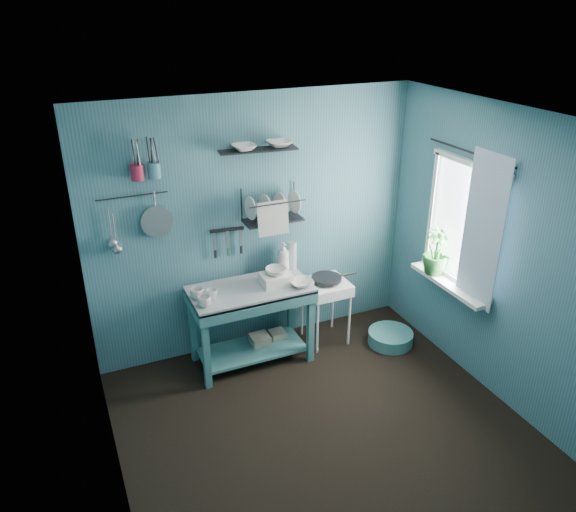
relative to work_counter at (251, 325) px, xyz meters
name	(u,v)px	position (x,y,z in m)	size (l,w,h in m)	color
floor	(324,429)	(0.20, -1.15, -0.40)	(3.20, 3.20, 0.00)	black
ceiling	(335,124)	(0.20, -1.15, 2.10)	(3.20, 3.20, 0.00)	silver
wall_back	(256,226)	(0.20, 0.35, 0.85)	(3.20, 3.20, 0.00)	#36636F
wall_front	(465,427)	(0.20, -2.65, 0.85)	(3.20, 3.20, 0.00)	#36636F
wall_left	(102,346)	(-1.40, -1.15, 0.85)	(3.00, 3.00, 0.00)	#36636F
wall_right	(499,258)	(1.80, -1.15, 0.85)	(3.00, 3.00, 0.00)	#36636F
work_counter	(251,325)	(0.00, 0.00, 0.00)	(1.13, 0.56, 0.80)	#367072
mug_left	(204,301)	(-0.48, -0.16, 0.45)	(0.12, 0.12, 0.10)	silver
mug_mid	(212,294)	(-0.38, -0.06, 0.45)	(0.10, 0.10, 0.09)	silver
mug_right	(197,294)	(-0.50, 0.00, 0.45)	(0.12, 0.12, 0.10)	silver
wash_tub	(276,279)	(0.25, -0.02, 0.45)	(0.28, 0.22, 0.10)	silver
tub_bowl	(276,271)	(0.25, -0.02, 0.53)	(0.20, 0.20, 0.06)	silver
soap_bottle	(283,257)	(0.42, 0.20, 0.55)	(0.12, 0.12, 0.30)	silver
water_bottle	(292,255)	(0.52, 0.22, 0.54)	(0.09, 0.09, 0.28)	#A7B3BB
counter_bowl	(301,283)	(0.45, -0.15, 0.43)	(0.22, 0.22, 0.05)	silver
hotplate_stand	(325,311)	(0.81, 0.04, -0.06)	(0.42, 0.42, 0.67)	white
frying_pan	(326,279)	(0.81, 0.04, 0.31)	(0.30, 0.30, 0.04)	black
knife_strip	(227,230)	(-0.10, 0.32, 0.87)	(0.32, 0.02, 0.03)	black
dish_rack	(273,205)	(0.32, 0.22, 1.09)	(0.55, 0.24, 0.32)	black
upper_shelf	(258,150)	(0.20, 0.25, 1.61)	(0.70, 0.18, 0.01)	black
shelf_bowl_left	(244,151)	(0.08, 0.25, 1.61)	(0.21, 0.21, 0.05)	silver
shelf_bowl_right	(279,140)	(0.41, 0.25, 1.68)	(0.22, 0.22, 0.05)	silver
utensil_cup_magenta	(137,172)	(-0.85, 0.27, 1.53)	(0.11, 0.11, 0.13)	#A31E39
utensil_cup_teal	(154,170)	(-0.72, 0.27, 1.53)	(0.11, 0.11, 0.13)	teal
colander	(157,221)	(-0.73, 0.30, 1.06)	(0.28, 0.28, 0.03)	#96979D
ladle_outer	(110,223)	(-1.12, 0.31, 1.10)	(0.01, 0.01, 0.30)	#96979D
ladle_inner	(114,230)	(-1.09, 0.31, 1.04)	(0.01, 0.01, 0.30)	#96979D
hook_rail	(132,196)	(-0.91, 0.32, 1.31)	(0.01, 0.01, 0.60)	black
window_glass	(464,224)	(1.78, -0.70, 1.00)	(1.10, 1.10, 0.00)	white
windowsill	(448,284)	(1.70, -0.70, 0.41)	(0.16, 0.95, 0.04)	white
curtain	(482,231)	(1.72, -1.00, 1.05)	(1.35, 1.35, 0.00)	white
curtain_rod	(470,152)	(1.74, -0.70, 1.65)	(0.02, 0.02, 1.05)	black
potted_plant	(436,251)	(1.70, -0.48, 0.66)	(0.25, 0.25, 0.45)	#266029
storage_tin_large	(260,345)	(0.10, 0.05, -0.29)	(0.18, 0.18, 0.22)	gray
storage_tin_small	(277,340)	(0.30, 0.08, -0.30)	(0.15, 0.15, 0.20)	gray
floor_basin	(390,337)	(1.40, -0.30, -0.33)	(0.46, 0.46, 0.13)	teal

